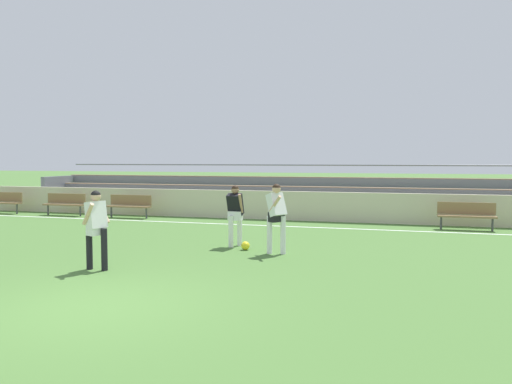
# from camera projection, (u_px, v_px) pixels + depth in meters

# --- Properties ---
(ground_plane) EXTENTS (160.00, 160.00, 0.00)m
(ground_plane) POSITION_uv_depth(u_px,v_px,m) (96.00, 307.00, 7.87)
(ground_plane) COLOR #477033
(field_line_sideline) EXTENTS (44.00, 0.12, 0.01)m
(field_line_sideline) POSITION_uv_depth(u_px,v_px,m) (265.00, 225.00, 17.55)
(field_line_sideline) COLOR white
(field_line_sideline) RESTS_ON ground
(sideline_wall) EXTENTS (48.00, 0.16, 1.10)m
(sideline_wall) POSITION_uv_depth(u_px,v_px,m) (277.00, 205.00, 19.22)
(sideline_wall) COLOR beige
(sideline_wall) RESTS_ON ground
(bleacher_stand) EXTENTS (25.74, 2.68, 2.10)m
(bleacher_stand) POSITION_uv_depth(u_px,v_px,m) (326.00, 195.00, 20.55)
(bleacher_stand) COLOR #897051
(bleacher_stand) RESTS_ON ground
(bench_far_right) EXTENTS (1.80, 0.40, 0.90)m
(bench_far_right) POSITION_uv_depth(u_px,v_px,m) (3.00, 200.00, 21.60)
(bench_far_right) COLOR olive
(bench_far_right) RESTS_ON ground
(bench_near_bin) EXTENTS (1.80, 0.40, 0.90)m
(bench_near_bin) POSITION_uv_depth(u_px,v_px,m) (130.00, 204.00, 19.90)
(bench_near_bin) COLOR olive
(bench_near_bin) RESTS_ON ground
(bench_centre_sideline) EXTENTS (1.80, 0.40, 0.90)m
(bench_centre_sideline) POSITION_uv_depth(u_px,v_px,m) (466.00, 213.00, 16.44)
(bench_centre_sideline) COLOR olive
(bench_centre_sideline) RESTS_ON ground
(bench_near_wall_gap) EXTENTS (1.80, 0.40, 0.90)m
(bench_near_wall_gap) POSITION_uv_depth(u_px,v_px,m) (65.00, 202.00, 20.73)
(bench_near_wall_gap) COLOR olive
(bench_near_wall_gap) RESTS_ON ground
(player_white_dropping_back) EXTENTS (0.54, 0.71, 1.72)m
(player_white_dropping_back) POSITION_uv_depth(u_px,v_px,m) (276.00, 212.00, 12.22)
(player_white_dropping_back) COLOR white
(player_white_dropping_back) RESTS_ON ground
(player_dark_wide_right) EXTENTS (0.45, 0.45, 1.63)m
(player_dark_wide_right) POSITION_uv_depth(u_px,v_px,m) (235.00, 210.00, 13.28)
(player_dark_wide_right) COLOR white
(player_dark_wide_right) RESTS_ON ground
(player_white_wide_left) EXTENTS (0.50, 0.63, 1.66)m
(player_white_wide_left) POSITION_uv_depth(u_px,v_px,m) (96.00, 223.00, 10.44)
(player_white_wide_left) COLOR black
(player_white_wide_left) RESTS_ON ground
(soccer_ball) EXTENTS (0.22, 0.22, 0.22)m
(soccer_ball) POSITION_uv_depth(u_px,v_px,m) (245.00, 246.00, 12.80)
(soccer_ball) COLOR yellow
(soccer_ball) RESTS_ON ground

